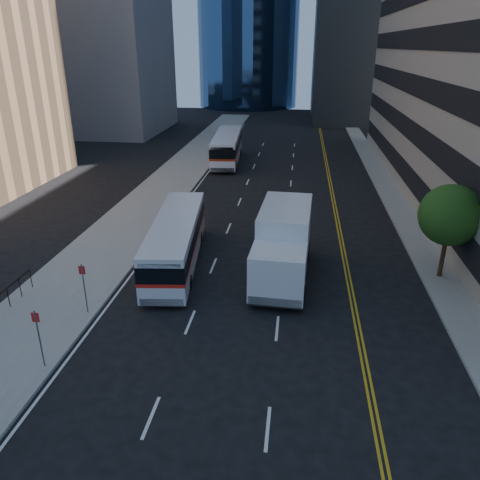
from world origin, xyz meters
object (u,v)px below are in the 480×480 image
(street_tree, at_px, (450,215))
(bus_rear, at_px, (227,147))
(bus_front, at_px, (176,240))
(box_truck, at_px, (283,244))

(street_tree, xyz_separation_m, bus_rear, (-15.60, 25.79, -2.01))
(bus_front, xyz_separation_m, box_truck, (6.10, -0.81, 0.45))
(box_truck, bearing_deg, street_tree, 8.44)
(bus_front, height_order, box_truck, box_truck)
(street_tree, relative_size, bus_rear, 0.43)
(street_tree, height_order, bus_rear, street_tree)
(street_tree, xyz_separation_m, box_truck, (-8.51, -0.84, -1.69))
(bus_front, height_order, bus_rear, bus_rear)
(street_tree, height_order, box_truck, street_tree)
(street_tree, height_order, bus_front, street_tree)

